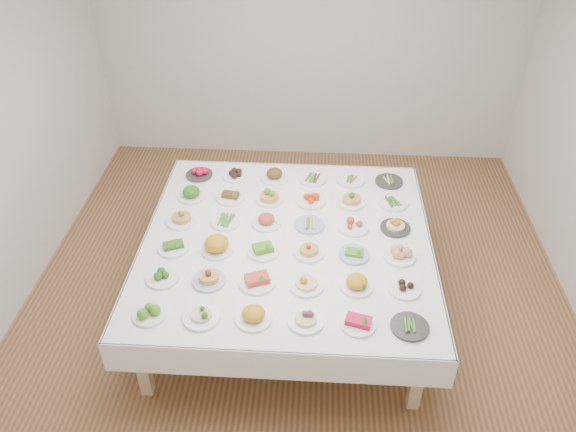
# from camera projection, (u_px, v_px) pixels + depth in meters

# --- Properties ---
(room_envelope) EXTENTS (5.02, 5.02, 2.81)m
(room_envelope) POSITION_uv_depth(u_px,v_px,m) (301.00, 109.00, 4.24)
(room_envelope) COLOR #92613D
(room_envelope) RESTS_ON ground
(display_table) EXTENTS (2.42, 2.42, 0.75)m
(display_table) POSITION_uv_depth(u_px,v_px,m) (287.00, 245.00, 4.73)
(display_table) COLOR white
(display_table) RESTS_ON ground
(dish_0) EXTENTS (0.24, 0.24, 0.11)m
(dish_0) POSITION_uv_depth(u_px,v_px,m) (149.00, 311.00, 3.97)
(dish_0) COLOR white
(dish_0) RESTS_ON display_table
(dish_1) EXTENTS (0.26, 0.26, 0.14)m
(dish_1) POSITION_uv_depth(u_px,v_px,m) (201.00, 312.00, 3.94)
(dish_1) COLOR white
(dish_1) RESTS_ON display_table
(dish_2) EXTENTS (0.26, 0.26, 0.13)m
(dish_2) POSITION_uv_depth(u_px,v_px,m) (253.00, 313.00, 3.94)
(dish_2) COLOR white
(dish_2) RESTS_ON display_table
(dish_3) EXTENTS (0.25, 0.25, 0.13)m
(dish_3) POSITION_uv_depth(u_px,v_px,m) (306.00, 316.00, 3.91)
(dish_3) COLOR white
(dish_3) RESTS_ON display_table
(dish_4) EXTENTS (0.25, 0.25, 0.12)m
(dish_4) POSITION_uv_depth(u_px,v_px,m) (359.00, 320.00, 3.90)
(dish_4) COLOR white
(dish_4) RESTS_ON display_table
(dish_5) EXTENTS (0.27, 0.27, 0.05)m
(dish_5) POSITION_uv_depth(u_px,v_px,m) (410.00, 326.00, 3.90)
(dish_5) COLOR #2E2C29
(dish_5) RESTS_ON display_table
(dish_6) EXTENTS (0.25, 0.25, 0.10)m
(dish_6) POSITION_uv_depth(u_px,v_px,m) (162.00, 275.00, 4.28)
(dish_6) COLOR white
(dish_6) RESTS_ON display_table
(dish_7) EXTENTS (0.25, 0.25, 0.14)m
(dish_7) POSITION_uv_depth(u_px,v_px,m) (208.00, 275.00, 4.24)
(dish_7) COLOR #4C66B2
(dish_7) RESTS_ON display_table
(dish_8) EXTENTS (0.27, 0.27, 0.13)m
(dish_8) POSITION_uv_depth(u_px,v_px,m) (257.00, 278.00, 4.23)
(dish_8) COLOR white
(dish_8) RESTS_ON display_table
(dish_9) EXTENTS (0.26, 0.26, 0.15)m
(dish_9) POSITION_uv_depth(u_px,v_px,m) (307.00, 280.00, 4.20)
(dish_9) COLOR white
(dish_9) RESTS_ON display_table
(dish_10) EXTENTS (0.25, 0.25, 0.15)m
(dish_10) POSITION_uv_depth(u_px,v_px,m) (357.00, 281.00, 4.19)
(dish_10) COLOR white
(dish_10) RESTS_ON display_table
(dish_11) EXTENTS (0.24, 0.24, 0.11)m
(dish_11) POSITION_uv_depth(u_px,v_px,m) (405.00, 286.00, 4.18)
(dish_11) COLOR white
(dish_11) RESTS_ON display_table
(dish_12) EXTENTS (0.26, 0.26, 0.11)m
(dish_12) POSITION_uv_depth(u_px,v_px,m) (173.00, 245.00, 4.57)
(dish_12) COLOR white
(dish_12) RESTS_ON display_table
(dish_13) EXTENTS (0.29, 0.29, 0.16)m
(dish_13) POSITION_uv_depth(u_px,v_px,m) (217.00, 244.00, 4.53)
(dish_13) COLOR white
(dish_13) RESTS_ON display_table
(dish_14) EXTENTS (0.25, 0.25, 0.12)m
(dish_14) POSITION_uv_depth(u_px,v_px,m) (263.00, 248.00, 4.53)
(dish_14) COLOR white
(dish_14) RESTS_ON display_table
(dish_15) EXTENTS (0.24, 0.24, 0.13)m
(dish_15) POSITION_uv_depth(u_px,v_px,m) (309.00, 249.00, 4.51)
(dish_15) COLOR white
(dish_15) RESTS_ON display_table
(dish_16) EXTENTS (0.25, 0.25, 0.10)m
(dish_16) POSITION_uv_depth(u_px,v_px,m) (354.00, 252.00, 4.50)
(dish_16) COLOR #4C66B2
(dish_16) RESTS_ON display_table
(dish_17) EXTENTS (0.26, 0.26, 0.12)m
(dish_17) POSITION_uv_depth(u_px,v_px,m) (400.00, 252.00, 4.48)
(dish_17) COLOR white
(dish_17) RESTS_ON display_table
(dish_18) EXTENTS (0.27, 0.27, 0.14)m
(dish_18) POSITION_uv_depth(u_px,v_px,m) (181.00, 216.00, 4.85)
(dish_18) COLOR white
(dish_18) RESTS_ON display_table
(dish_19) EXTENTS (0.25, 0.25, 0.06)m
(dish_19) POSITION_uv_depth(u_px,v_px,m) (226.00, 221.00, 4.86)
(dish_19) COLOR white
(dish_19) RESTS_ON display_table
(dish_20) EXTENTS (0.25, 0.25, 0.13)m
(dish_20) POSITION_uv_depth(u_px,v_px,m) (266.00, 219.00, 4.83)
(dish_20) COLOR white
(dish_20) RESTS_ON display_table
(dish_21) EXTENTS (0.26, 0.26, 0.06)m
(dish_21) POSITION_uv_depth(u_px,v_px,m) (310.00, 223.00, 4.82)
(dish_21) COLOR #4C66B2
(dish_21) RESTS_ON display_table
(dish_22) EXTENTS (0.26, 0.26, 0.11)m
(dish_22) POSITION_uv_depth(u_px,v_px,m) (353.00, 224.00, 4.78)
(dish_22) COLOR white
(dish_22) RESTS_ON display_table
(dish_23) EXTENTS (0.25, 0.25, 0.14)m
(dish_23) POSITION_uv_depth(u_px,v_px,m) (396.00, 223.00, 4.77)
(dish_23) COLOR #2E2C29
(dish_23) RESTS_ON display_table
(dish_24) EXTENTS (0.24, 0.24, 0.14)m
(dish_24) POSITION_uv_depth(u_px,v_px,m) (191.00, 192.00, 5.14)
(dish_24) COLOR white
(dish_24) RESTS_ON display_table
(dish_25) EXTENTS (0.26, 0.26, 0.11)m
(dish_25) POSITION_uv_depth(u_px,v_px,m) (231.00, 195.00, 5.14)
(dish_25) COLOR white
(dish_25) RESTS_ON display_table
(dish_26) EXTENTS (0.27, 0.26, 0.16)m
(dish_26) POSITION_uv_depth(u_px,v_px,m) (269.00, 194.00, 5.10)
(dish_26) COLOR white
(dish_26) RESTS_ON display_table
(dish_27) EXTENTS (0.27, 0.27, 0.12)m
(dish_27) POSITION_uv_depth(u_px,v_px,m) (311.00, 197.00, 5.10)
(dish_27) COLOR white
(dish_27) RESTS_ON display_table
(dish_28) EXTENTS (0.26, 0.26, 0.14)m
(dish_28) POSITION_uv_depth(u_px,v_px,m) (352.00, 198.00, 5.07)
(dish_28) COLOR white
(dish_28) RESTS_ON display_table
(dish_29) EXTENTS (0.26, 0.26, 0.06)m
(dish_29) POSITION_uv_depth(u_px,v_px,m) (393.00, 202.00, 5.09)
(dish_29) COLOR white
(dish_29) RESTS_ON display_table
(dish_30) EXTENTS (0.26, 0.26, 0.12)m
(dish_30) POSITION_uv_depth(u_px,v_px,m) (199.00, 171.00, 5.45)
(dish_30) COLOR #2E2C29
(dish_30) RESTS_ON display_table
(dish_31) EXTENTS (0.23, 0.23, 0.10)m
(dish_31) POSITION_uv_depth(u_px,v_px,m) (235.00, 173.00, 5.43)
(dish_31) COLOR white
(dish_31) RESTS_ON display_table
(dish_32) EXTENTS (0.26, 0.26, 0.15)m
(dish_32) POSITION_uv_depth(u_px,v_px,m) (274.00, 173.00, 5.40)
(dish_32) COLOR white
(dish_32) RESTS_ON display_table
(dish_33) EXTENTS (0.26, 0.26, 0.06)m
(dish_33) POSITION_uv_depth(u_px,v_px,m) (313.00, 178.00, 5.40)
(dish_33) COLOR white
(dish_33) RESTS_ON display_table
(dish_34) EXTENTS (0.26, 0.26, 0.05)m
(dish_34) POSITION_uv_depth(u_px,v_px,m) (351.00, 180.00, 5.39)
(dish_34) COLOR white
(dish_34) RESTS_ON display_table
(dish_35) EXTENTS (0.26, 0.26, 0.05)m
(dish_35) POSITION_uv_depth(u_px,v_px,m) (389.00, 181.00, 5.38)
(dish_35) COLOR #2E2C29
(dish_35) RESTS_ON display_table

